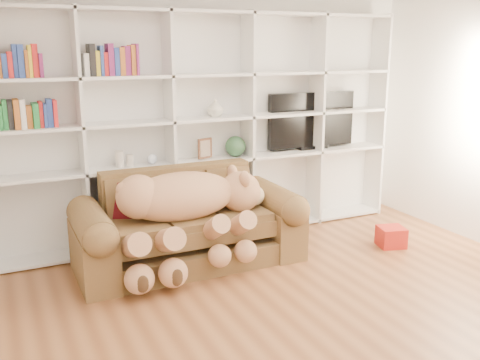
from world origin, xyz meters
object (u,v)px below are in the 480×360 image
sofa (188,229)px  gift_box (391,237)px  teddy_bear (186,208)px  tv (311,121)px

sofa → gift_box: (2.06, -0.51, -0.23)m
sofa → teddy_bear: (-0.08, -0.18, 0.28)m
teddy_bear → tv: (1.86, 0.84, 0.58)m
teddy_bear → tv: bearing=33.5°
gift_box → teddy_bear: bearing=171.3°
tv → gift_box: bearing=-76.8°
sofa → tv: tv is taller
sofa → teddy_bear: bearing=-115.0°
sofa → tv: bearing=20.4°
teddy_bear → gift_box: size_ratio=5.89×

